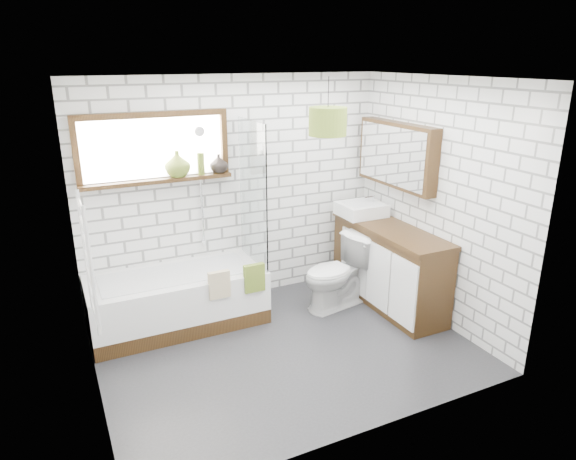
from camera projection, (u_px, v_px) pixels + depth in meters
name	position (u px, v px, depth m)	size (l,w,h in m)	color
floor	(286.00, 349.00, 4.94)	(3.40, 2.60, 0.01)	#242428
ceiling	(286.00, 78.00, 4.14)	(3.40, 2.60, 0.01)	white
wall_back	(235.00, 192.00, 5.65)	(3.40, 0.01, 2.50)	white
wall_front	(370.00, 280.00, 3.43)	(3.40, 0.01, 2.50)	white
wall_left	(81.00, 256.00, 3.84)	(0.01, 2.60, 2.50)	white
wall_right	(437.00, 203.00, 5.24)	(0.01, 2.60, 2.50)	white
window	(154.00, 149.00, 5.09)	(1.52, 0.16, 0.68)	black
towel_radiator	(88.00, 261.00, 3.88)	(0.06, 0.52, 1.00)	white
mirror_cabinet	(396.00, 155.00, 5.59)	(0.16, 1.20, 0.70)	black
shower_riser	(201.00, 188.00, 5.42)	(0.02, 0.02, 1.30)	silver
bathtub	(178.00, 300.00, 5.30)	(1.76, 0.78, 0.57)	white
shower_screen	(253.00, 193.00, 5.32)	(0.02, 0.72, 1.50)	white
towel_green	(254.00, 278.00, 5.17)	(0.22, 0.06, 0.29)	#576D20
towel_beige	(219.00, 285.00, 5.02)	(0.21, 0.05, 0.28)	tan
vanity	(389.00, 266.00, 5.71)	(0.52, 1.60, 0.92)	black
basin	(361.00, 209.00, 5.94)	(0.50, 0.44, 0.15)	white
tap	(373.00, 203.00, 5.99)	(0.03, 0.03, 0.17)	silver
toilet	(337.00, 273.00, 5.65)	(0.79, 0.45, 0.81)	white
vase_olive	(178.00, 166.00, 5.21)	(0.26, 0.26, 0.27)	#5E7223
vase_dark	(219.00, 165.00, 5.40)	(0.19, 0.19, 0.20)	black
bottle	(201.00, 166.00, 5.32)	(0.07, 0.07, 0.22)	#5E7223
pendant	(328.00, 121.00, 4.72)	(0.35, 0.35, 0.26)	#576D20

